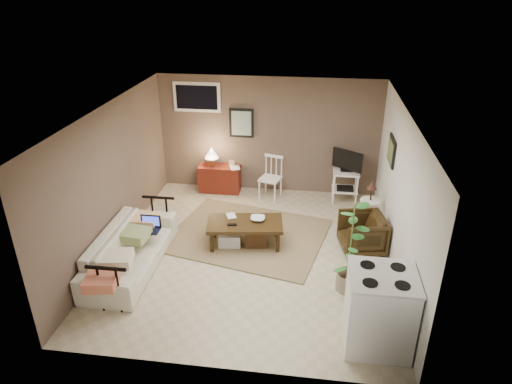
# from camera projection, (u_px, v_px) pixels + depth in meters

# --- Properties ---
(floor) EXTENTS (5.00, 5.00, 0.00)m
(floor) POSITION_uv_depth(u_px,v_px,m) (251.00, 252.00, 7.59)
(floor) COLOR #C1B293
(floor) RESTS_ON ground
(art_back) EXTENTS (0.50, 0.03, 0.60)m
(art_back) POSITION_uv_depth(u_px,v_px,m) (242.00, 123.00, 9.24)
(art_back) COLOR black
(art_right) EXTENTS (0.03, 0.60, 0.45)m
(art_right) POSITION_uv_depth(u_px,v_px,m) (392.00, 151.00, 7.60)
(art_right) COLOR black
(window) EXTENTS (0.96, 0.03, 0.60)m
(window) POSITION_uv_depth(u_px,v_px,m) (197.00, 97.00, 9.13)
(window) COLOR white
(rug) EXTENTS (3.00, 2.61, 0.03)m
(rug) POSITION_uv_depth(u_px,v_px,m) (247.00, 235.00, 8.06)
(rug) COLOR #8E7352
(rug) RESTS_ON floor
(coffee_table) EXTENTS (1.33, 0.81, 0.47)m
(coffee_table) POSITION_uv_depth(u_px,v_px,m) (244.00, 232.00, 7.67)
(coffee_table) COLOR #31210D
(coffee_table) RESTS_ON floor
(sofa) EXTENTS (0.63, 2.15, 0.84)m
(sofa) POSITION_uv_depth(u_px,v_px,m) (130.00, 243.00, 7.04)
(sofa) COLOR beige
(sofa) RESTS_ON floor
(sofa_pillows) EXTENTS (0.41, 2.05, 0.14)m
(sofa_pillows) POSITION_uv_depth(u_px,v_px,m) (126.00, 247.00, 6.77)
(sofa_pillows) COLOR beige
(sofa_pillows) RESTS_ON sofa
(sofa_end_rails) EXTENTS (0.58, 2.15, 0.72)m
(sofa_end_rails) POSITION_uv_depth(u_px,v_px,m) (138.00, 247.00, 7.05)
(sofa_end_rails) COLOR black
(sofa_end_rails) RESTS_ON floor
(laptop) EXTENTS (0.33, 0.24, 0.23)m
(laptop) POSITION_uv_depth(u_px,v_px,m) (150.00, 226.00, 7.30)
(laptop) COLOR black
(laptop) RESTS_ON sofa
(red_console) EXTENTS (0.85, 0.38, 0.99)m
(red_console) POSITION_uv_depth(u_px,v_px,m) (219.00, 176.00, 9.58)
(red_console) COLOR maroon
(red_console) RESTS_ON floor
(spindle_chair) EXTENTS (0.49, 0.49, 0.88)m
(spindle_chair) POSITION_uv_depth(u_px,v_px,m) (271.00, 179.00, 9.29)
(spindle_chair) COLOR white
(spindle_chair) RESTS_ON floor
(tv_stand) EXTENTS (0.57, 0.42, 1.09)m
(tv_stand) POSITION_uv_depth(u_px,v_px,m) (346.00, 175.00, 9.05)
(tv_stand) COLOR white
(tv_stand) RESTS_ON floor
(side_table) EXTENTS (0.36, 0.36, 0.95)m
(side_table) POSITION_uv_depth(u_px,v_px,m) (370.00, 199.00, 8.04)
(side_table) COLOR white
(side_table) RESTS_ON floor
(armchair) EXTENTS (0.76, 0.80, 0.70)m
(armchair) POSITION_uv_depth(u_px,v_px,m) (362.00, 232.00, 7.50)
(armchair) COLOR #2F200D
(armchair) RESTS_ON floor
(potted_plant) EXTENTS (0.36, 0.36, 1.43)m
(potted_plant) POSITION_uv_depth(u_px,v_px,m) (351.00, 245.00, 6.37)
(potted_plant) COLOR gray
(potted_plant) RESTS_ON floor
(stove) EXTENTS (0.80, 0.74, 1.05)m
(stove) POSITION_uv_depth(u_px,v_px,m) (379.00, 310.00, 5.50)
(stove) COLOR white
(stove) RESTS_ON floor
(bowl) EXTENTS (0.24, 0.07, 0.24)m
(bowl) POSITION_uv_depth(u_px,v_px,m) (258.00, 214.00, 7.60)
(bowl) COLOR #31210D
(bowl) RESTS_ON coffee_table
(book_table) EXTENTS (0.15, 0.07, 0.21)m
(book_table) POSITION_uv_depth(u_px,v_px,m) (227.00, 211.00, 7.71)
(book_table) COLOR #31210D
(book_table) RESTS_ON coffee_table
(book_console) EXTENTS (0.18, 0.08, 0.25)m
(book_console) POSITION_uv_depth(u_px,v_px,m) (230.00, 163.00, 9.30)
(book_console) COLOR #31210D
(book_console) RESTS_ON red_console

